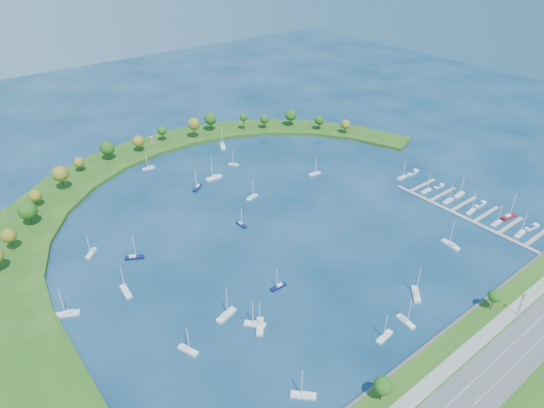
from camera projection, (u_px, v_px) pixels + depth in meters
ground at (270, 218)px, 243.45m from camera, size 700.00×700.00×0.00m
south_shoreline at (494, 369)px, 160.71m from camera, size 420.00×43.10×11.60m
breakwater at (145, 207)px, 250.91m from camera, size 286.74×247.64×2.00m
breakwater_trees at (162, 150)px, 289.38m from camera, size 233.69×89.30×14.83m
harbor_tower at (151, 139)px, 319.08m from camera, size 2.60×2.60×4.09m
dock_system at (470, 212)px, 247.78m from camera, size 24.28×82.00×1.60m
moored_boat_0 at (451, 244)px, 222.03m from camera, size 3.75×9.63×13.79m
moored_boat_1 at (315, 173)px, 283.88m from camera, size 7.81×3.29×11.13m
moored_boat_2 at (385, 336)px, 173.45m from camera, size 8.36×3.18×11.99m
moored_boat_3 at (68, 313)px, 183.41m from camera, size 9.23×6.27×13.29m
moored_boat_4 at (252, 197)px, 260.10m from camera, size 7.99×3.83×11.33m
moored_boat_5 at (234, 164)px, 294.59m from camera, size 4.96×6.47×9.54m
moored_boat_6 at (406, 321)px, 180.04m from camera, size 3.33×8.56×12.25m
moored_boat_7 at (214, 177)px, 279.19m from camera, size 10.10×3.49×14.59m
moored_boat_8 at (416, 294)px, 192.91m from camera, size 8.42×8.54×13.77m
moored_boat_9 at (197, 187)px, 269.09m from camera, size 8.21×7.21×12.61m
moored_boat_10 at (149, 168)px, 290.24m from camera, size 7.91×3.48×11.24m
moored_boat_11 at (91, 252)px, 216.86m from camera, size 6.85×7.00×11.26m
moored_boat_12 at (126, 291)px, 194.36m from camera, size 3.39×9.28×13.35m
moored_boat_13 at (241, 224)px, 236.94m from camera, size 1.97×6.86×10.07m
moored_boat_14 at (188, 349)px, 168.09m from camera, size 4.97×8.23×11.71m
moored_boat_15 at (255, 323)px, 178.80m from camera, size 7.10×7.77×12.11m
moored_boat_16 at (304, 395)px, 152.15m from camera, size 7.47×7.53×12.18m
moored_boat_17 at (226, 315)px, 182.77m from camera, size 9.72×5.01×13.76m
moored_boat_18 at (260, 326)px, 177.86m from camera, size 7.48×8.59×13.14m
moored_boat_19 at (278, 286)px, 196.98m from camera, size 7.44×2.20×10.88m
moored_boat_20 at (134, 257)px, 213.91m from camera, size 8.58×6.22×12.49m
moored_boat_21 at (223, 146)px, 317.96m from camera, size 7.00×10.35×14.89m
docked_boat_0 at (520, 233)px, 229.69m from camera, size 8.59×3.00×12.40m
docked_boat_1 at (532, 227)px, 234.92m from camera, size 9.32×3.67×1.85m
docked_boat_2 at (496, 223)px, 237.91m from camera, size 7.66×2.18×11.24m
docked_boat_3 at (509, 216)px, 242.93m from camera, size 9.65×3.91×13.79m
docked_boat_4 at (471, 211)px, 247.39m from camera, size 7.89×3.10×11.29m
docked_boat_5 at (480, 204)px, 253.61m from camera, size 8.78×2.61×1.78m
docked_boat_6 at (448, 200)px, 256.52m from camera, size 7.93×2.34×11.61m
docked_boat_7 at (459, 194)px, 262.08m from camera, size 8.96×3.27×12.90m
docked_boat_8 at (426, 190)px, 266.05m from camera, size 7.59×2.27×11.10m
docked_boat_9 at (439, 186)px, 270.97m from camera, size 7.82×2.25×1.59m
docked_boat_10 at (402, 177)px, 279.82m from camera, size 7.49×2.30×10.92m
docked_boat_11 at (413, 172)px, 285.11m from camera, size 9.86×3.88×1.96m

